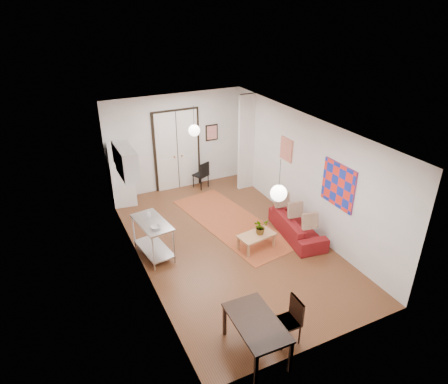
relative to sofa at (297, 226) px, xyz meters
name	(u,v)px	position (x,y,z in m)	size (l,w,h in m)	color
floor	(228,243)	(-1.68, 0.46, -0.27)	(7.00, 7.00, 0.00)	brown
ceiling	(229,127)	(-1.68, 0.46, 2.63)	(4.20, 7.00, 0.02)	white
wall_back	(176,142)	(-1.68, 3.96, 1.18)	(4.20, 0.02, 2.90)	white
wall_front	(328,278)	(-1.68, -3.04, 1.18)	(4.20, 0.02, 2.90)	white
wall_left	(137,208)	(-3.78, 0.46, 1.18)	(0.02, 7.00, 2.90)	white
wall_right	(304,173)	(0.42, 0.46, 1.18)	(0.02, 7.00, 2.90)	white
double_doors	(177,151)	(-1.68, 3.91, 0.93)	(1.44, 0.06, 2.50)	white
stub_partition	(246,143)	(0.17, 3.01, 1.18)	(0.50, 0.10, 2.90)	white
wall_cabinet	(126,162)	(-3.60, 1.96, 1.63)	(0.35, 1.00, 0.70)	silver
painting_popart	(338,185)	(0.40, -0.79, 1.38)	(0.05, 1.00, 1.00)	red
painting_abstract	(286,149)	(0.40, 1.26, 1.53)	(0.05, 0.50, 0.60)	beige
poster_back	(212,133)	(-0.53, 3.93, 1.33)	(0.40, 0.03, 0.50)	red
print_left	(115,154)	(-3.75, 2.46, 1.68)	(0.03, 0.44, 0.54)	#9A6E40
pendant_back	(194,130)	(-1.68, 2.46, 1.98)	(0.30, 0.30, 0.80)	white
pendant_front	(279,193)	(-1.68, -1.54, 1.98)	(0.30, 0.30, 0.80)	white
kilim_rug	(231,222)	(-1.18, 1.27, -0.27)	(1.43, 3.80, 0.01)	#B04F2C
sofa	(297,226)	(0.00, 0.00, 0.00)	(0.73, 1.86, 0.54)	maroon
coffee_table	(256,236)	(-1.18, -0.04, 0.06)	(0.92, 0.60, 0.38)	tan
potted_plant	(261,227)	(-1.08, -0.04, 0.29)	(0.29, 0.33, 0.37)	#2E662E
kitchen_counter	(153,234)	(-3.43, 0.75, 0.30)	(0.73, 1.23, 0.89)	silver
bowl	(156,227)	(-3.43, 0.45, 0.64)	(0.21, 0.21, 0.05)	silver
soap_bottle	(148,213)	(-3.43, 1.00, 0.71)	(0.08, 0.08, 0.18)	teal
fridge	(122,175)	(-3.43, 3.61, 0.61)	(0.62, 0.62, 1.76)	white
dining_table	(256,325)	(-2.72, -2.69, 0.34)	(0.73, 1.25, 0.68)	black
dining_chair_near	(284,316)	(-2.12, -2.61, 0.21)	(0.41, 0.58, 0.85)	#351910
dining_chair_far	(284,316)	(-2.12, -2.61, 0.21)	(0.41, 0.58, 0.85)	#351910
black_side_chair	(200,172)	(-1.07, 3.68, 0.22)	(0.51, 0.53, 0.85)	black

